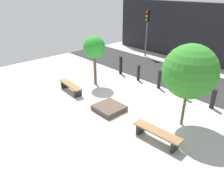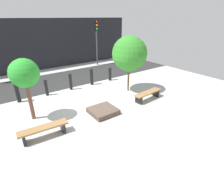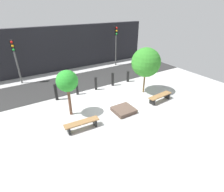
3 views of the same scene
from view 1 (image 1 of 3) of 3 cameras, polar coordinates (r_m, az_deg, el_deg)
The scene contains 14 objects.
ground_plane at distance 9.82m, azimuth 2.93°, elevation -2.08°, with size 18.00×18.00×0.00m, color #B1B1B1.
road_strip at distance 13.22m, azimuth 17.31°, elevation 4.50°, with size 18.00×3.56×0.01m, color #2A2A2A.
building_facade at distance 15.82m, azimuth 25.33°, elevation 14.01°, with size 16.20×0.50×3.85m, color black.
bench_left at distance 10.98m, azimuth -10.72°, elevation 2.48°, with size 1.72×0.49×0.43m.
bench_right at distance 7.55m, azimuth 11.66°, elevation -9.61°, with size 1.75×0.51×0.43m.
planter_bed at distance 9.26m, azimuth -0.75°, elevation -3.17°, with size 1.14×1.11×0.22m, color brown.
tree_behind_left_bench at distance 11.27m, azimuth -4.66°, elevation 12.43°, with size 1.12×1.12×2.56m.
tree_behind_right_bench at distance 7.92m, azimuth 19.67°, elevation 5.98°, with size 1.89×1.89×3.07m.
bollard_far_left at distance 13.13m, azimuth 2.29°, elevation 8.00°, with size 0.19×0.19×1.06m, color black.
bollard_left at distance 12.25m, azimuth 6.92°, elevation 5.99°, with size 0.16×0.16×0.88m, color black.
bollard_center at distance 11.44m, azimuth 12.24°, elevation 4.23°, with size 0.17×0.17×0.95m, color black.
bollard_right at distance 10.75m, azimuth 18.26°, elevation 2.12°, with size 0.19×0.19×0.99m, color black.
bollard_far_right at distance 10.25m, azimuth 24.89°, elevation -0.72°, with size 0.20×0.20×0.85m, color black.
traffic_light_west at distance 16.70m, azimuth 9.11°, elevation 17.85°, with size 0.28×0.27×3.26m.
Camera 1 is at (6.03, -6.16, 4.69)m, focal length 35.00 mm.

